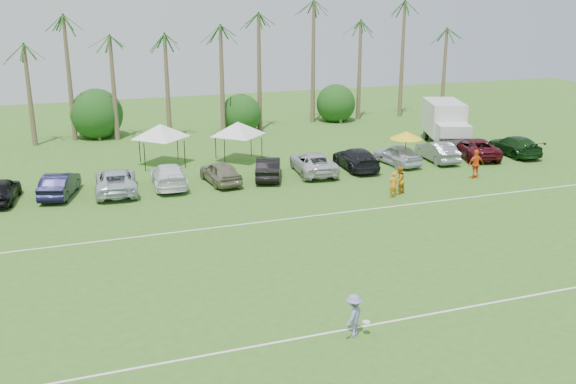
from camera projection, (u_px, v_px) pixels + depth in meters
name	position (u px, v px, depth m)	size (l,w,h in m)	color
ground	(369.00, 358.00, 21.25)	(120.00, 120.00, 0.00)	#35621D
field_lines	(288.00, 267.00, 28.45)	(80.00, 12.10, 0.01)	white
palm_tree_2	(8.00, 27.00, 48.91)	(2.40, 2.40, 10.90)	brown
palm_tree_3	(62.00, 15.00, 49.95)	(2.40, 2.40, 11.90)	brown
palm_tree_4	(117.00, 48.00, 51.99)	(2.40, 2.40, 8.90)	brown
palm_tree_5	(166.00, 36.00, 53.02)	(2.40, 2.40, 9.90)	brown
palm_tree_6	(213.00, 25.00, 54.06)	(2.40, 2.40, 10.90)	brown
palm_tree_7	(258.00, 14.00, 55.10)	(2.40, 2.40, 11.90)	brown
palm_tree_8	(312.00, 43.00, 57.46)	(2.40, 2.40, 8.90)	brown
palm_tree_9	(363.00, 32.00, 58.81)	(2.40, 2.40, 9.90)	brown
palm_tree_10	(411.00, 22.00, 60.17)	(2.40, 2.40, 10.90)	brown
palm_tree_11	(448.00, 12.00, 61.21)	(2.40, 2.40, 11.90)	brown
bush_tree_1	(97.00, 117.00, 53.91)	(4.00, 4.00, 4.00)	brown
bush_tree_2	(235.00, 109.00, 57.77)	(4.00, 4.00, 4.00)	brown
bush_tree_3	(337.00, 103.00, 60.99)	(4.00, 4.00, 4.00)	brown
sideline_player_a	(393.00, 185.00, 38.01)	(0.58, 0.38, 1.59)	orange
sideline_player_b	(399.00, 180.00, 38.70)	(0.84, 0.65, 1.72)	orange
sideline_player_c	(476.00, 164.00, 42.00)	(1.12, 0.47, 1.92)	#E95619
box_truck	(446.00, 123.00, 51.07)	(4.58, 7.10, 3.43)	silver
canopy_tent_left	(160.00, 124.00, 44.80)	(4.24, 4.24, 3.44)	black
canopy_tent_right	(238.00, 122.00, 45.77)	(4.20, 4.20, 3.40)	black
market_umbrella	(406.00, 135.00, 44.33)	(2.30, 2.30, 2.56)	black
frisbee_player	(354.00, 316.00, 22.43)	(1.17, 1.11, 1.59)	#7F80B4
parked_car_0	(0.00, 190.00, 37.19)	(1.71, 4.26, 1.45)	black
parked_car_1	(60.00, 184.00, 38.30)	(1.54, 4.40, 1.45)	black
parked_car_2	(116.00, 181.00, 39.04)	(2.41, 5.22, 1.45)	silver
parked_car_3	(169.00, 175.00, 40.27)	(2.03, 5.00, 1.45)	white
parked_car_4	(220.00, 172.00, 40.96)	(1.71, 4.26, 1.45)	#78725B
parked_car_5	(268.00, 168.00, 42.06)	(1.54, 4.40, 1.45)	black
parked_car_6	(313.00, 163.00, 43.29)	(2.41, 5.22, 1.45)	silver
parked_car_7	(356.00, 158.00, 44.43)	(2.03, 5.00, 1.45)	black
parked_car_8	(397.00, 155.00, 45.54)	(1.71, 4.26, 1.45)	silver
parked_car_9	(437.00, 151.00, 46.50)	(1.54, 4.40, 1.45)	slate
parked_car_10	(475.00, 148.00, 47.58)	(2.41, 5.22, 1.45)	#4E0E15
parked_car_11	(514.00, 146.00, 48.28)	(2.03, 5.00, 1.45)	#123312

